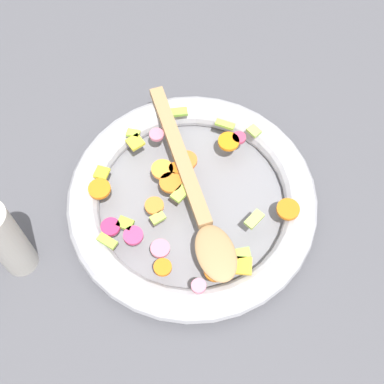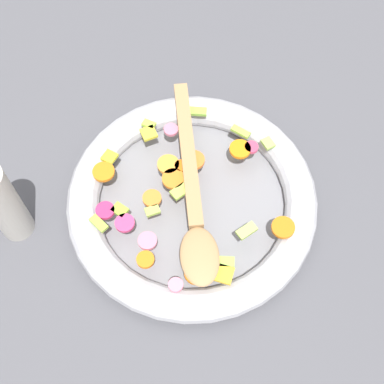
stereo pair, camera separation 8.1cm
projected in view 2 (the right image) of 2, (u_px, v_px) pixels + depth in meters
name	position (u px, v px, depth m)	size (l,w,h in m)	color
ground_plane	(192.00, 207.00, 0.86)	(4.00, 4.00, 0.00)	#4C4C51
skillet	(192.00, 200.00, 0.84)	(0.39, 0.39, 0.05)	slate
chopped_vegetables	(179.00, 193.00, 0.81)	(0.32, 0.32, 0.01)	orange
wooden_spoon	(193.00, 198.00, 0.79)	(0.35, 0.09, 0.01)	#A87F51
pepper_mill	(2.00, 202.00, 0.76)	(0.05, 0.05, 0.19)	#B2ADA3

